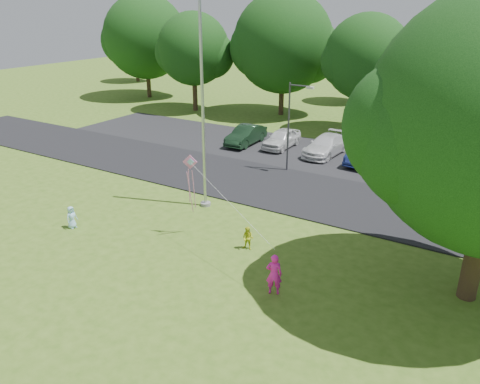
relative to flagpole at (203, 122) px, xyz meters
The scene contains 13 objects.
ground 7.39m from the flagpole, 55.01° to the right, with size 120.00×120.00×0.00m, color #40651A.
park_road 6.73m from the flagpole, 48.81° to the left, with size 60.00×6.00×0.06m, color black.
parking_strip 11.82m from the flagpole, 71.57° to the left, with size 42.00×7.00×0.06m, color black.
flagpole is the anchor object (origin of this frame).
street_lamp 6.97m from the flagpole, 78.98° to the left, with size 1.46×0.19×5.18m.
trash_can 10.59m from the flagpole, 44.43° to the left, with size 0.63×0.63×1.00m.
tree_row 19.95m from the flagpole, 75.18° to the left, with size 64.35×11.94×10.88m.
horizon_trees 29.85m from the flagpole, 75.32° to the left, with size 77.46×7.20×7.02m.
parked_cars 11.82m from the flagpole, 68.24° to the left, with size 16.39×4.92×1.44m.
woman 8.74m from the flagpole, 37.82° to the right, with size 0.54×0.36×1.49m, color #FF21B9.
child_yellow 6.10m from the flagpole, 34.08° to the right, with size 0.47×0.37×0.98m, color #C8D321.
child_blue 7.22m from the flagpole, 125.04° to the right, with size 0.50×0.32×1.02m, color #A6DDFF.
kite 3.53m from the flagpole, 63.13° to the right, with size 5.27×2.34×2.64m.
Camera 1 is at (8.97, -12.12, 9.21)m, focal length 35.00 mm.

